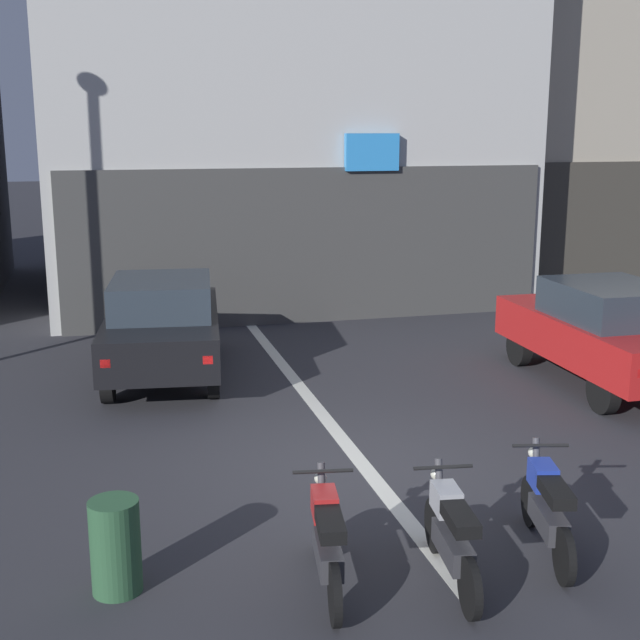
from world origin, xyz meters
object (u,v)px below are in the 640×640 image
(motorcycle_red_row_leftmost, at_px, (327,539))
(motorcycle_silver_row_left_mid, at_px, (451,534))
(car_red_parked_kerbside, at_px, (606,330))
(trash_bin, at_px, (115,546))
(motorcycle_blue_row_centre, at_px, (547,507))
(car_black_crossing_near, at_px, (163,324))

(motorcycle_red_row_leftmost, xyz_separation_m, motorcycle_silver_row_left_mid, (1.10, -0.19, 0.00))
(car_red_parked_kerbside, height_order, motorcycle_red_row_leftmost, car_red_parked_kerbside)
(motorcycle_red_row_leftmost, relative_size, trash_bin, 1.95)
(motorcycle_blue_row_centre, height_order, trash_bin, motorcycle_blue_row_centre)
(car_black_crossing_near, relative_size, motorcycle_red_row_leftmost, 2.58)
(motorcycle_red_row_leftmost, bearing_deg, car_black_crossing_near, 97.04)
(car_red_parked_kerbside, relative_size, motorcycle_blue_row_centre, 2.52)
(motorcycle_silver_row_left_mid, xyz_separation_m, trash_bin, (-2.90, 0.58, -0.03))
(car_red_parked_kerbside, xyz_separation_m, trash_bin, (-7.63, -4.40, -0.46))
(motorcycle_red_row_leftmost, xyz_separation_m, motorcycle_blue_row_centre, (2.19, 0.08, 0.00))
(car_red_parked_kerbside, xyz_separation_m, motorcycle_silver_row_left_mid, (-4.73, -4.98, -0.43))
(car_red_parked_kerbside, xyz_separation_m, motorcycle_blue_row_centre, (-3.63, -4.71, -0.43))
(car_black_crossing_near, relative_size, motorcycle_silver_row_left_mid, 2.57)
(motorcycle_red_row_leftmost, height_order, trash_bin, motorcycle_red_row_leftmost)
(motorcycle_blue_row_centre, bearing_deg, trash_bin, 175.57)
(trash_bin, bearing_deg, motorcycle_blue_row_centre, -4.43)
(car_black_crossing_near, distance_m, motorcycle_silver_row_left_mid, 7.46)
(trash_bin, bearing_deg, motorcycle_silver_row_left_mid, -11.31)
(car_black_crossing_near, xyz_separation_m, motorcycle_red_row_leftmost, (0.86, -7.00, -0.43))
(motorcycle_red_row_leftmost, distance_m, motorcycle_silver_row_left_mid, 1.11)
(motorcycle_red_row_leftmost, distance_m, trash_bin, 1.85)
(car_black_crossing_near, height_order, motorcycle_silver_row_left_mid, car_black_crossing_near)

